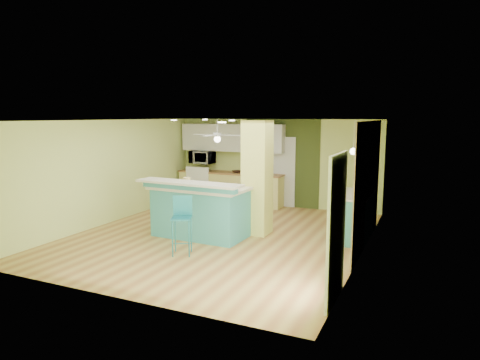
% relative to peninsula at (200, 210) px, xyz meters
% --- Properties ---
extents(floor, '(6.00, 7.00, 0.01)m').
position_rel_peninsula_xyz_m(floor, '(0.38, 0.23, -0.59)').
color(floor, '#9C6836').
rests_on(floor, ground).
extents(ceiling, '(6.00, 7.00, 0.01)m').
position_rel_peninsula_xyz_m(ceiling, '(0.38, 0.23, 1.92)').
color(ceiling, white).
rests_on(ceiling, wall_back).
extents(wall_back, '(6.00, 0.01, 2.50)m').
position_rel_peninsula_xyz_m(wall_back, '(0.38, 3.74, 0.67)').
color(wall_back, '#CFE279').
rests_on(wall_back, floor).
extents(wall_front, '(6.00, 0.01, 2.50)m').
position_rel_peninsula_xyz_m(wall_front, '(0.38, -3.27, 0.67)').
color(wall_front, '#CFE279').
rests_on(wall_front, floor).
extents(wall_left, '(0.01, 7.00, 2.50)m').
position_rel_peninsula_xyz_m(wall_left, '(-2.63, 0.23, 0.67)').
color(wall_left, '#CFE279').
rests_on(wall_left, floor).
extents(wall_right, '(0.01, 7.00, 2.50)m').
position_rel_peninsula_xyz_m(wall_right, '(3.38, 0.23, 0.67)').
color(wall_right, '#CFE279').
rests_on(wall_right, floor).
extents(wood_panel, '(0.02, 3.40, 2.50)m').
position_rel_peninsula_xyz_m(wood_panel, '(3.37, 0.83, 0.67)').
color(wood_panel, '#907252').
rests_on(wood_panel, floor).
extents(olive_accent, '(2.20, 0.02, 2.50)m').
position_rel_peninsula_xyz_m(olive_accent, '(0.58, 3.72, 0.67)').
color(olive_accent, '#39481C').
rests_on(olive_accent, floor).
extents(interior_door, '(0.82, 0.05, 2.00)m').
position_rel_peninsula_xyz_m(interior_door, '(0.58, 3.69, 0.42)').
color(interior_door, silver).
rests_on(interior_door, floor).
extents(french_door, '(0.04, 1.08, 2.10)m').
position_rel_peninsula_xyz_m(french_door, '(3.35, -2.07, 0.47)').
color(french_door, white).
rests_on(french_door, floor).
extents(column, '(0.55, 0.55, 2.50)m').
position_rel_peninsula_xyz_m(column, '(1.03, 0.73, 0.67)').
color(column, '#D2D663').
rests_on(column, floor).
extents(kitchen_run, '(3.25, 0.63, 0.94)m').
position_rel_peninsula_xyz_m(kitchen_run, '(-0.92, 3.43, -0.11)').
color(kitchen_run, '#DDD474').
rests_on(kitchen_run, floor).
extents(stove, '(0.76, 0.66, 1.08)m').
position_rel_peninsula_xyz_m(stove, '(-1.87, 3.42, -0.12)').
color(stove, white).
rests_on(stove, floor).
extents(upper_cabinets, '(3.20, 0.34, 0.80)m').
position_rel_peninsula_xyz_m(upper_cabinets, '(-0.92, 3.55, 1.37)').
color(upper_cabinets, silver).
rests_on(upper_cabinets, wall_back).
extents(microwave, '(0.70, 0.48, 0.39)m').
position_rel_peninsula_xyz_m(microwave, '(-1.87, 3.43, 0.77)').
color(microwave, silver).
rests_on(microwave, wall_back).
extents(ceiling_fan, '(1.41, 1.41, 0.61)m').
position_rel_peninsula_xyz_m(ceiling_fan, '(-0.72, 2.23, 1.50)').
color(ceiling_fan, silver).
rests_on(ceiling_fan, ceiling).
extents(pendant_lamp, '(0.14, 0.14, 0.69)m').
position_rel_peninsula_xyz_m(pendant_lamp, '(3.03, 0.98, 1.30)').
color(pendant_lamp, silver).
rests_on(pendant_lamp, ceiling).
extents(wall_decor, '(0.03, 0.90, 0.70)m').
position_rel_peninsula_xyz_m(wall_decor, '(3.34, 1.03, 0.97)').
color(wall_decor, brown).
rests_on(wall_decor, wood_panel).
extents(peninsula, '(2.37, 1.33, 1.26)m').
position_rel_peninsula_xyz_m(peninsula, '(0.00, 0.00, 0.00)').
color(peninsula, teal).
rests_on(peninsula, floor).
extents(bar_stool, '(0.48, 0.48, 1.10)m').
position_rel_peninsula_xyz_m(bar_stool, '(0.27, -1.15, 0.16)').
color(bar_stool, '#1D7282').
rests_on(bar_stool, floor).
extents(side_counter, '(0.64, 1.51, 0.97)m').
position_rel_peninsula_xyz_m(side_counter, '(3.08, 1.22, -0.09)').
color(side_counter, teal).
rests_on(side_counter, floor).
extents(fruit_bowl, '(0.33, 0.33, 0.06)m').
position_rel_peninsula_xyz_m(fruit_bowl, '(-0.71, 3.43, 0.39)').
color(fruit_bowl, '#372116').
rests_on(fruit_bowl, kitchen_run).
extents(canister, '(0.15, 0.15, 0.18)m').
position_rel_peninsula_xyz_m(canister, '(-0.35, 0.05, 0.60)').
color(canister, gold).
rests_on(canister, peninsula).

